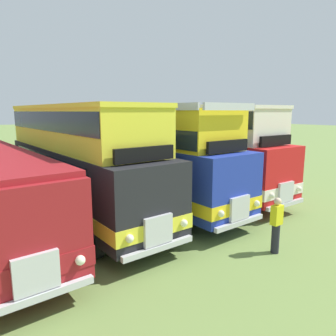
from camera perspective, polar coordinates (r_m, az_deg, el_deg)
The scene contains 4 objects.
bus_seventh_in_row at distance 12.75m, azimuth -15.84°, elevation 1.87°, with size 2.68×10.37×4.49m.
bus_eighth_in_row at distance 14.12m, azimuth -3.09°, elevation 2.57°, with size 2.67×10.09×4.52m.
bus_ninth_in_row at distance 16.35m, azimuth 5.95°, elevation 3.98°, with size 2.83×10.12×4.49m.
marshal_person at distance 10.10m, azimuth 19.08°, elevation -9.75°, with size 0.36×0.24×1.73m.
Camera 1 is at (1.97, -11.40, 4.25)m, focal length 33.51 mm.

